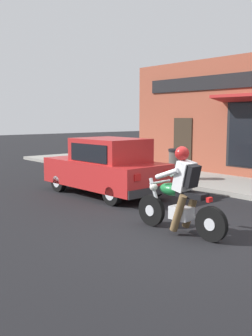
# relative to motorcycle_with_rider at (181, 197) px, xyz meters

# --- Properties ---
(ground_plane) EXTENTS (80.00, 80.00, 0.00)m
(ground_plane) POSITION_rel_motorcycle_with_rider_xyz_m (-0.00, -0.21, -0.68)
(ground_plane) COLOR black
(sidewalk_curb) EXTENTS (2.60, 22.00, 0.14)m
(sidewalk_curb) POSITION_rel_motorcycle_with_rider_xyz_m (4.81, 2.79, -0.61)
(sidewalk_curb) COLOR gray
(sidewalk_curb) RESTS_ON ground
(motorcycle_with_rider) EXTENTS (0.58, 2.02, 1.62)m
(motorcycle_with_rider) POSITION_rel_motorcycle_with_rider_xyz_m (0.00, 0.00, 0.00)
(motorcycle_with_rider) COLOR black
(motorcycle_with_rider) RESTS_ON ground
(car_hatchback) EXTENTS (1.75, 3.83, 1.57)m
(car_hatchback) POSITION_rel_motorcycle_with_rider_xyz_m (1.16, 3.79, 0.09)
(car_hatchback) COLOR black
(car_hatchback) RESTS_ON ground
(trash_bin) EXTENTS (0.56, 0.56, 0.98)m
(trash_bin) POSITION_rel_motorcycle_with_rider_xyz_m (4.06, 3.80, -0.04)
(trash_bin) COLOR #514C47
(trash_bin) RESTS_ON sidewalk_curb
(traffic_cone) EXTENTS (0.36, 0.36, 0.60)m
(traffic_cone) POSITION_rel_motorcycle_with_rider_xyz_m (5.05, 7.04, -0.25)
(traffic_cone) COLOR black
(traffic_cone) RESTS_ON sidewalk_curb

